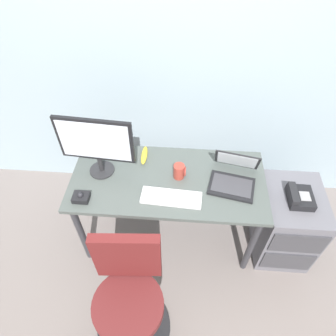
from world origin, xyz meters
TOP-DOWN VIEW (x-y plane):
  - ground_plane at (0.00, 0.00)m, footprint 8.00×8.00m
  - back_wall at (0.00, 0.68)m, footprint 6.00×0.10m
  - desk at (0.00, 0.00)m, footprint 1.40×0.66m
  - file_cabinet at (0.94, -0.04)m, footprint 0.42×0.53m
  - desk_phone at (0.93, -0.06)m, footprint 0.17×0.20m
  - office_chair at (-0.19, -0.74)m, footprint 0.52×0.52m
  - monitor_main at (-0.49, 0.05)m, footprint 0.52×0.18m
  - keyboard at (0.04, -0.17)m, footprint 0.42×0.16m
  - laptop at (0.46, 0.02)m, footprint 0.37×0.38m
  - trackball_mouse at (-0.57, -0.22)m, footprint 0.11×0.09m
  - coffee_mug at (0.08, 0.03)m, footprint 0.09×0.08m
  - banana at (-0.20, 0.21)m, footprint 0.05×0.19m

SIDE VIEW (x-z plane):
  - ground_plane at x=0.00m, z-range 0.00..0.00m
  - file_cabinet at x=0.94m, z-range 0.00..0.65m
  - office_chair at x=-0.19m, z-range -0.04..0.89m
  - desk at x=0.00m, z-range 0.28..1.01m
  - desk_phone at x=0.93m, z-range 0.64..0.73m
  - keyboard at x=0.04m, z-range 0.73..0.76m
  - banana at x=-0.20m, z-range 0.73..0.77m
  - trackball_mouse at x=-0.57m, z-range 0.72..0.79m
  - laptop at x=0.46m, z-range 0.67..0.89m
  - coffee_mug at x=0.08m, z-range 0.73..0.85m
  - monitor_main at x=-0.49m, z-range 0.77..1.25m
  - back_wall at x=0.00m, z-range 0.00..2.80m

